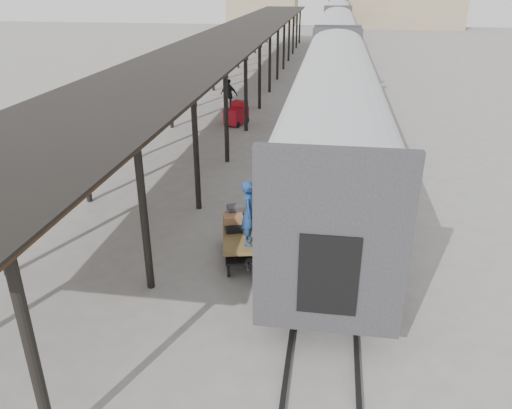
{
  "coord_description": "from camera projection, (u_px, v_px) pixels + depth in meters",
  "views": [
    {
      "loc": [
        3.04,
        -12.54,
        7.41
      ],
      "look_at": [
        1.16,
        -0.09,
        1.7
      ],
      "focal_mm": 35.0,
      "sensor_mm": 36.0,
      "label": 1
    }
  ],
  "objects": [
    {
      "name": "ground",
      "position": [
        218.0,
        253.0,
        14.77
      ],
      "size": [
        160.0,
        160.0,
        0.0
      ],
      "primitive_type": "plane",
      "color": "slate",
      "rests_on": "ground"
    },
    {
      "name": "train",
      "position": [
        337.0,
        38.0,
        43.65
      ],
      "size": [
        3.45,
        76.01,
        4.01
      ],
      "color": "silver",
      "rests_on": "ground"
    },
    {
      "name": "canopy",
      "position": [
        243.0,
        31.0,
        35.18
      ],
      "size": [
        4.9,
        64.3,
        4.15
      ],
      "color": "#422B19",
      "rests_on": "ground"
    },
    {
      "name": "rails",
      "position": [
        335.0,
        68.0,
        44.92
      ],
      "size": [
        1.54,
        150.0,
        0.12
      ],
      "color": "black",
      "rests_on": "ground"
    },
    {
      "name": "building_far",
      "position": [
        405.0,
        1.0,
        81.44
      ],
      "size": [
        18.0,
        10.0,
        8.0
      ],
      "primitive_type": "cube",
      "color": "tan",
      "rests_on": "ground"
    },
    {
      "name": "building_left",
      "position": [
        263.0,
        6.0,
        88.71
      ],
      "size": [
        12.0,
        8.0,
        6.0
      ],
      "primitive_type": "cube",
      "color": "tan",
      "rests_on": "ground"
    },
    {
      "name": "baggage_cart",
      "position": [
        245.0,
        238.0,
        14.27
      ],
      "size": [
        1.73,
        2.61,
        0.86
      ],
      "rotation": [
        0.0,
        0.0,
        0.22
      ],
      "color": "brown",
      "rests_on": "ground"
    },
    {
      "name": "suitcase_stack",
      "position": [
        241.0,
        219.0,
        14.43
      ],
      "size": [
        1.3,
        1.25,
        0.6
      ],
      "rotation": [
        0.0,
        0.0,
        0.22
      ],
      "color": "#37373A",
      "rests_on": "baggage_cart"
    },
    {
      "name": "luggage_tug",
      "position": [
        237.0,
        114.0,
        27.53
      ],
      "size": [
        1.28,
        1.61,
        1.24
      ],
      "rotation": [
        0.0,
        0.0,
        -0.35
      ],
      "color": "maroon",
      "rests_on": "ground"
    },
    {
      "name": "porter",
      "position": [
        250.0,
        213.0,
        13.19
      ],
      "size": [
        0.44,
        0.66,
        1.8
      ],
      "primitive_type": "imported",
      "rotation": [
        0.0,
        0.0,
        1.55
      ],
      "color": "navy",
      "rests_on": "baggage_cart"
    },
    {
      "name": "pedestrian",
      "position": [
        229.0,
        95.0,
        30.37
      ],
      "size": [
        1.19,
        0.69,
        1.9
      ],
      "primitive_type": "imported",
      "rotation": [
        0.0,
        0.0,
        2.92
      ],
      "color": "black",
      "rests_on": "ground"
    }
  ]
}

